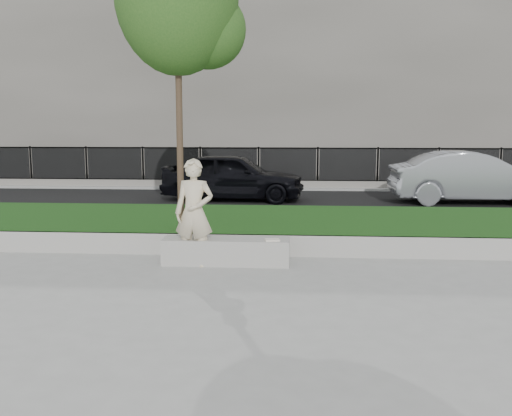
# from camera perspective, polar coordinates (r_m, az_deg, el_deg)

# --- Properties ---
(ground) EXTENTS (90.00, 90.00, 0.00)m
(ground) POSITION_cam_1_polar(r_m,az_deg,el_deg) (9.60, -1.10, -6.20)
(ground) COLOR gray
(ground) RESTS_ON ground
(grass_bank) EXTENTS (34.00, 4.00, 0.40)m
(grass_bank) POSITION_cam_1_polar(r_m,az_deg,el_deg) (12.48, 0.17, -1.89)
(grass_bank) COLOR #0D350D
(grass_bank) RESTS_ON ground
(grass_kerb) EXTENTS (34.00, 0.08, 0.40)m
(grass_kerb) POSITION_cam_1_polar(r_m,az_deg,el_deg) (10.56, -0.58, -3.75)
(grass_kerb) COLOR gray
(grass_kerb) RESTS_ON ground
(street) EXTENTS (34.00, 7.00, 0.04)m
(street) POSITION_cam_1_polar(r_m,az_deg,el_deg) (17.93, 1.40, 0.63)
(street) COLOR black
(street) RESTS_ON ground
(far_pavement) EXTENTS (34.00, 3.00, 0.12)m
(far_pavement) POSITION_cam_1_polar(r_m,az_deg,el_deg) (22.39, 1.97, 2.25)
(far_pavement) COLOR gray
(far_pavement) RESTS_ON ground
(iron_fence) EXTENTS (32.00, 0.30, 1.50)m
(iron_fence) POSITION_cam_1_polar(r_m,az_deg,el_deg) (21.35, 1.87, 3.26)
(iron_fence) COLOR slate
(iron_fence) RESTS_ON far_pavement
(building_facade) EXTENTS (34.00, 10.00, 10.00)m
(building_facade) POSITION_cam_1_polar(r_m,az_deg,el_deg) (29.38, 2.57, 13.31)
(building_facade) COLOR #5A564F
(building_facade) RESTS_ON ground
(stone_bench) EXTENTS (2.20, 0.55, 0.45)m
(stone_bench) POSITION_cam_1_polar(r_m,az_deg,el_deg) (9.97, -3.00, -4.33)
(stone_bench) COLOR gray
(stone_bench) RESTS_ON ground
(man) EXTENTS (0.72, 0.52, 1.84)m
(man) POSITION_cam_1_polar(r_m,az_deg,el_deg) (9.78, -6.21, -0.47)
(man) COLOR beige
(man) RESTS_ON ground
(book) EXTENTS (0.27, 0.22, 0.03)m
(book) POSITION_cam_1_polar(r_m,az_deg,el_deg) (9.73, 1.64, -3.20)
(book) COLOR #F0E3CF
(book) RESTS_ON stone_bench
(young_tree) EXTENTS (2.42, 2.32, 5.93)m
(young_tree) POSITION_cam_1_polar(r_m,az_deg,el_deg) (11.34, -7.40, 19.96)
(young_tree) COLOR #38281C
(young_tree) RESTS_ON grass_bank
(car_dark) EXTENTS (4.56, 2.04, 1.52)m
(car_dark) POSITION_cam_1_polar(r_m,az_deg,el_deg) (18.07, -2.30, 3.17)
(car_dark) COLOR black
(car_dark) RESTS_ON street
(car_silver) EXTENTS (4.85, 1.77, 1.59)m
(car_silver) POSITION_cam_1_polar(r_m,az_deg,el_deg) (18.57, 20.73, 2.89)
(car_silver) COLOR #989BA0
(car_silver) RESTS_ON street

